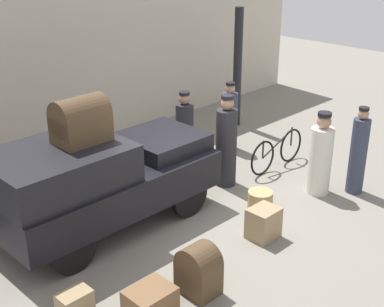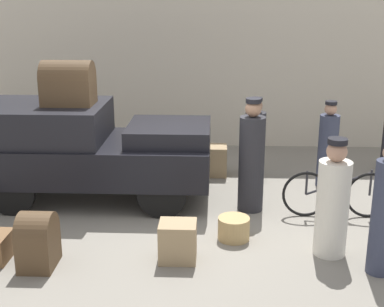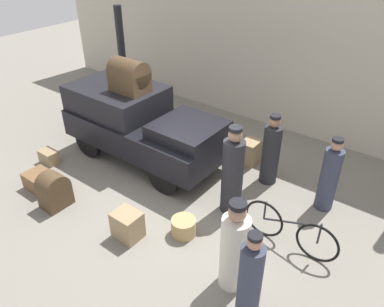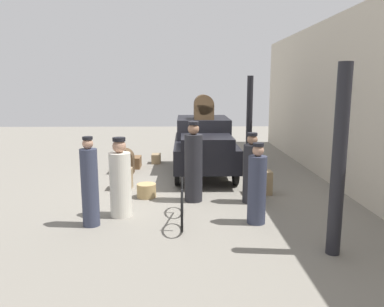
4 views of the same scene
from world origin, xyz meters
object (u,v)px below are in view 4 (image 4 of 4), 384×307
object	(u,v)px
wicker_basket	(146,191)
porter_with_bicycle	(120,181)
porter_lifting_near_truck	(193,165)
trunk_umber_medium	(262,182)
suitcase_tan_flat	(133,162)
porter_standing_middle	(251,171)
bicycle	(182,203)
conductor_in_dark_uniform	(257,187)
suitcase_small_leather	(156,159)
trunk_barrel_dark	(125,161)
trunk_on_truck_roof	(204,108)
porter_carrying_trunk	(90,185)
truck	(204,143)
trunk_wicker_pale	(124,179)

from	to	relation	value
wicker_basket	porter_with_bicycle	xyz separation A→B (m)	(1.29, -0.39, 0.57)
porter_lifting_near_truck	trunk_umber_medium	bearing A→B (deg)	107.76
suitcase_tan_flat	wicker_basket	bearing A→B (deg)	13.03
trunk_umber_medium	porter_standing_middle	bearing A→B (deg)	-29.72
bicycle	conductor_in_dark_uniform	world-z (taller)	conductor_in_dark_uniform
suitcase_small_leather	trunk_barrel_dark	bearing A→B (deg)	-30.04
porter_with_bicycle	trunk_barrel_dark	size ratio (longest dim) A/B	2.17
conductor_in_dark_uniform	porter_standing_middle	world-z (taller)	porter_standing_middle
bicycle	trunk_on_truck_roof	distance (m)	4.70
trunk_barrel_dark	trunk_on_truck_roof	world-z (taller)	trunk_on_truck_roof
conductor_in_dark_uniform	trunk_barrel_dark	size ratio (longest dim) A/B	2.10
bicycle	trunk_umber_medium	xyz separation A→B (m)	(-1.90, 1.97, -0.09)
bicycle	porter_lifting_near_truck	xyz separation A→B (m)	(-1.35, 0.26, 0.46)
suitcase_small_leather	bicycle	bearing A→B (deg)	9.28
porter_carrying_trunk	conductor_in_dark_uniform	bearing A→B (deg)	91.13
bicycle	porter_with_bicycle	bearing A→B (deg)	-106.09
porter_standing_middle	suitcase_small_leather	bearing A→B (deg)	-150.85
truck	porter_with_bicycle	size ratio (longest dim) A/B	2.38
porter_lifting_near_truck	trunk_on_truck_roof	size ratio (longest dim) A/B	2.26
suitcase_tan_flat	truck	bearing A→B (deg)	69.58
truck	trunk_on_truck_roof	distance (m)	1.09
conductor_in_dark_uniform	trunk_on_truck_roof	xyz separation A→B (m)	(-4.47, -0.81, 1.27)
wicker_basket	porter_carrying_trunk	distance (m)	2.12
porter_carrying_trunk	trunk_on_truck_roof	world-z (taller)	trunk_on_truck_roof
porter_standing_middle	porter_lifting_near_truck	distance (m)	1.33
porter_standing_middle	trunk_on_truck_roof	distance (m)	3.53
trunk_barrel_dark	suitcase_small_leather	distance (m)	1.72
suitcase_small_leather	trunk_umber_medium	bearing A→B (deg)	37.39
bicycle	conductor_in_dark_uniform	distance (m)	1.49
porter_lifting_near_truck	trunk_wicker_pale	xyz separation A→B (m)	(-1.07, -1.79, -0.58)
suitcase_small_leather	trunk_on_truck_roof	xyz separation A→B (m)	(1.33, 1.57, 1.84)
bicycle	porter_with_bicycle	xyz separation A→B (m)	(-0.36, -1.26, 0.35)
trunk_umber_medium	suitcase_tan_flat	xyz separation A→B (m)	(-3.08, -3.61, -0.11)
wicker_basket	suitcase_small_leather	bearing A→B (deg)	-179.11
conductor_in_dark_uniform	porter_with_bicycle	xyz separation A→B (m)	(-0.47, -2.71, 0.01)
conductor_in_dark_uniform	trunk_wicker_pale	xyz separation A→B (m)	(-2.53, -2.98, -0.46)
porter_lifting_near_truck	porter_carrying_trunk	size ratio (longest dim) A/B	1.08
porter_with_bicycle	trunk_umber_medium	world-z (taller)	porter_with_bicycle
porter_lifting_near_truck	trunk_on_truck_roof	bearing A→B (deg)	172.75
porter_lifting_near_truck	trunk_on_truck_roof	world-z (taller)	trunk_on_truck_roof
porter_carrying_trunk	suitcase_small_leather	size ratio (longest dim) A/B	3.87
bicycle	porter_lifting_near_truck	distance (m)	1.45
porter_carrying_trunk	suitcase_tan_flat	xyz separation A→B (m)	(-5.15, 0.11, -0.62)
bicycle	trunk_barrel_dark	bearing A→B (deg)	-157.03
bicycle	porter_standing_middle	bearing A→B (deg)	127.53
conductor_in_dark_uniform	suitcase_tan_flat	bearing A→B (deg)	-148.76
truck	suitcase_small_leather	size ratio (longest dim) A/B	8.72
conductor_in_dark_uniform	suitcase_tan_flat	distance (m)	5.98
porter_standing_middle	porter_carrying_trunk	size ratio (longest dim) A/B	0.94
wicker_basket	suitcase_small_leather	world-z (taller)	wicker_basket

